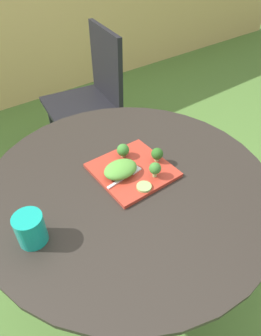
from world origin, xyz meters
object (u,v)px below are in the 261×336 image
at_px(patio_chair, 92,90).
at_px(drinking_glass, 31,230).
at_px(fork, 127,175).
at_px(salad_plate, 132,170).

distance_m(patio_chair, drinking_glass, 1.31).
bearing_deg(drinking_glass, fork, 6.81).
height_order(salad_plate, fork, fork).
bearing_deg(patio_chair, drinking_glass, -128.16).
bearing_deg(fork, patio_chair, 66.48).
xyz_separation_m(salad_plate, fork, (-0.04, -0.02, 0.01)).
xyz_separation_m(patio_chair, drinking_glass, (-0.80, -1.02, 0.22)).
bearing_deg(patio_chair, salad_plate, -112.02).
distance_m(patio_chair, fork, 1.08).
bearing_deg(drinking_glass, salad_plate, 8.91).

